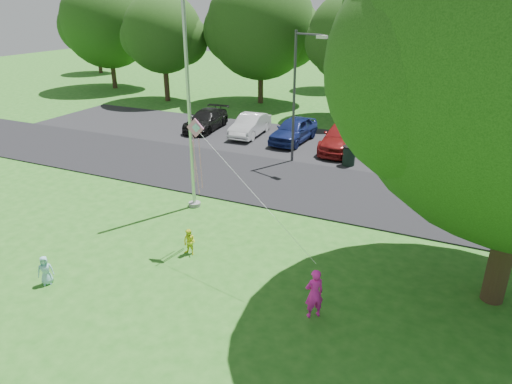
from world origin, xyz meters
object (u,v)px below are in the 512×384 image
at_px(child_yellow, 189,242).
at_px(child_blue, 45,270).
at_px(flagpole, 189,107).
at_px(kite, 198,143).
at_px(street_lamp, 298,87).
at_px(trash_can, 349,156).
at_px(woman, 314,294).

distance_m(child_yellow, child_blue, 4.46).
distance_m(flagpole, kite, 3.53).
height_order(flagpole, child_blue, flagpole).
relative_size(flagpole, child_yellow, 10.77).
relative_size(child_blue, kite, 0.18).
bearing_deg(child_blue, street_lamp, 32.75).
bearing_deg(flagpole, kite, -53.27).
bearing_deg(child_yellow, child_blue, -129.40).
distance_m(trash_can, child_yellow, 11.39).
bearing_deg(child_yellow, flagpole, 122.47).
height_order(street_lamp, kite, street_lamp).
height_order(flagpole, trash_can, flagpole).
xyz_separation_m(flagpole, street_lamp, (1.94, 6.99, -0.16)).
bearing_deg(flagpole, street_lamp, 74.47).
height_order(flagpole, kite, flagpole).
bearing_deg(woman, child_yellow, -57.94).
height_order(street_lamp, trash_can, street_lamp).
xyz_separation_m(flagpole, woman, (6.79, -4.83, -3.43)).
relative_size(child_yellow, child_blue, 0.99).
xyz_separation_m(woman, child_yellow, (-4.83, 1.39, -0.27)).
distance_m(woman, child_yellow, 5.03).
xyz_separation_m(trash_can, child_yellow, (-2.64, -11.08, -0.08)).
bearing_deg(flagpole, woman, -35.42).
distance_m(trash_can, kite, 11.22).
relative_size(street_lamp, kite, 1.31).
xyz_separation_m(trash_can, child_blue, (-5.63, -14.38, -0.07)).
bearing_deg(child_yellow, kite, 80.48).
bearing_deg(child_yellow, trash_can, 79.40).
distance_m(street_lamp, child_blue, 14.49).
bearing_deg(woman, trash_can, -121.90).
relative_size(flagpole, child_blue, 10.69).
relative_size(flagpole, kite, 1.96).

